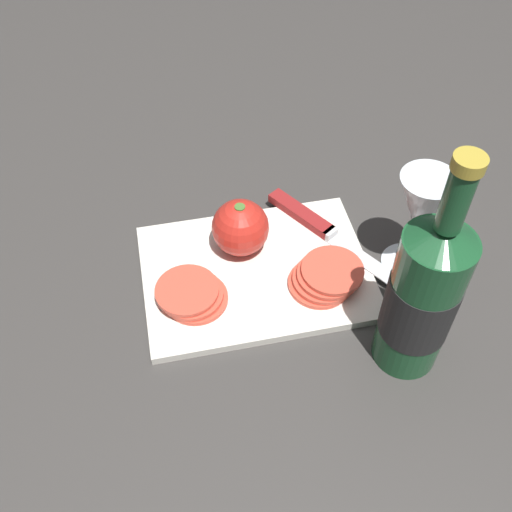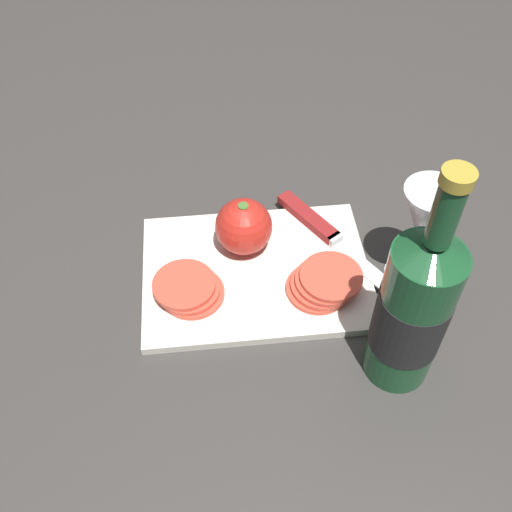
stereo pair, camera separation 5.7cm
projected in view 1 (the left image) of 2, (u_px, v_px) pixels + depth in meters
name	position (u px, v px, depth m)	size (l,w,h in m)	color
ground_plane	(197.00, 269.00, 0.88)	(3.00, 3.00, 0.00)	#383533
cutting_board	(256.00, 272.00, 0.87)	(0.32, 0.24, 0.01)	silver
wine_bottle	(422.00, 297.00, 0.70)	(0.08, 0.08, 0.33)	#194C28
wine_glass	(422.00, 209.00, 0.80)	(0.08, 0.08, 0.17)	silver
whole_tomato	(240.00, 228.00, 0.86)	(0.08, 0.08, 0.08)	red
knife	(315.00, 224.00, 0.91)	(0.18, 0.26, 0.01)	silver
tomato_slice_stack_near	(326.00, 277.00, 0.83)	(0.11, 0.09, 0.03)	#DB4C38
tomato_slice_stack_far	(192.00, 294.00, 0.82)	(0.10, 0.09, 0.02)	#DB4C38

